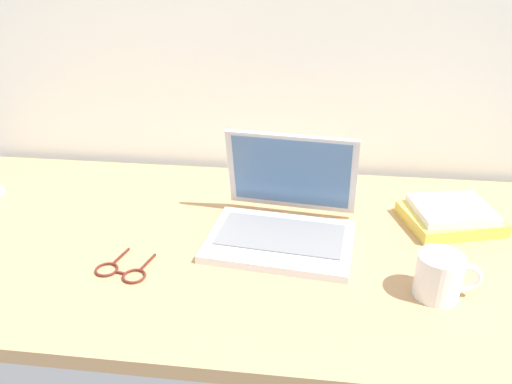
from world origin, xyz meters
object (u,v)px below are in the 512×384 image
at_px(coffee_mug, 440,275).
at_px(book_stack, 451,216).
at_px(eyeglasses, 121,271).
at_px(laptop, 284,216).

height_order(coffee_mug, book_stack, coffee_mug).
distance_m(eyeglasses, book_stack, 0.75).
distance_m(coffee_mug, book_stack, 0.29).
bearing_deg(book_stack, coffee_mug, -106.42).
bearing_deg(laptop, book_stack, 13.64).
xyz_separation_m(laptop, eyeglasses, (-0.31, -0.19, -0.04)).
bearing_deg(coffee_mug, book_stack, 73.58).
bearing_deg(coffee_mug, laptop, 149.03).
relative_size(laptop, eyeglasses, 2.71).
relative_size(eyeglasses, book_stack, 0.51).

